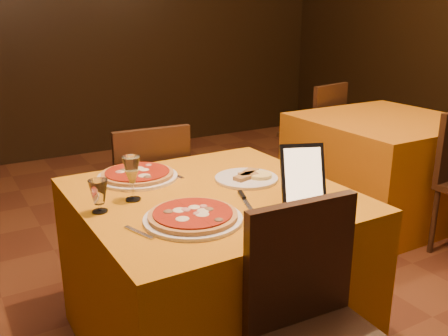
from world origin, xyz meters
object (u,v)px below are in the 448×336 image
chair_side_far (310,134)px  pizza_far (138,175)px  side_table (382,167)px  wine_glass (132,178)px  main_table (212,271)px  pizza_near (193,217)px  tablet (303,174)px  chair_main_far (144,199)px  water_glass (99,196)px

chair_side_far → pizza_far: bearing=18.3°
side_table → chair_side_far: bearing=90.0°
pizza_far → wine_glass: (-0.12, -0.25, 0.08)m
main_table → pizza_near: pizza_near is taller
tablet → pizza_far: bearing=149.0°
chair_main_far → water_glass: bearing=61.9°
water_glass → tablet: bearing=-22.8°
water_glass → tablet: size_ratio=0.53×
wine_glass → water_glass: 0.17m
main_table → side_table: (1.85, 0.71, 0.00)m
main_table → side_table: bearing=21.0°
main_table → tablet: bearing=-45.8°
side_table → tablet: tablet is taller
chair_side_far → pizza_far: 2.40m
main_table → chair_main_far: chair_main_far is taller
side_table → wine_glass: size_ratio=5.79×
main_table → side_table: same height
side_table → wine_glass: wine_glass is taller
water_glass → tablet: 0.81m
chair_main_far → wine_glass: size_ratio=4.79×
pizza_near → wine_glass: (-0.11, 0.31, 0.08)m
chair_main_far → pizza_far: size_ratio=2.45×
main_table → wine_glass: wine_glass is taller
side_table → pizza_near: pizza_near is taller
main_table → wine_glass: (-0.32, 0.09, 0.47)m
main_table → chair_side_far: 2.41m
pizza_near → pizza_far: 0.57m
main_table → water_glass: size_ratio=8.46×
chair_side_far → main_table: bearing=27.8°
pizza_far → tablet: bearing=-52.9°
pizza_far → water_glass: 0.41m
wine_glass → tablet: 0.69m
side_table → tablet: bearing=-148.1°
main_table → pizza_near: (-0.20, -0.22, 0.39)m
side_table → pizza_far: 2.12m
side_table → chair_main_far: size_ratio=1.21×
main_table → wine_glass: bearing=163.9°
chair_main_far → pizza_near: chair_main_far is taller
main_table → wine_glass: size_ratio=5.79×
side_table → pizza_far: bearing=-169.9°
water_glass → pizza_far: bearing=48.4°
chair_main_far → tablet: size_ratio=3.73×
chair_main_far → wine_glass: bearing=69.6°
wine_glass → tablet: bearing=-32.1°
main_table → pizza_near: size_ratio=2.97×
pizza_near → chair_side_far: bearing=40.7°
tablet → pizza_near: bearing=-164.6°
chair_side_far → water_glass: size_ratio=7.00×
side_table → tablet: 1.93m
chair_main_far → chair_side_far: same height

